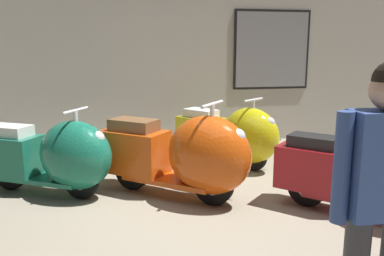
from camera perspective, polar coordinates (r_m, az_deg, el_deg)
The scene contains 7 objects.
ground_plane at distance 4.05m, azimuth 2.18°, elevation -13.07°, with size 60.00×60.00×0.00m, color gray.
showroom_back_wall at distance 6.98m, azimuth -5.51°, elevation 12.70°, with size 18.00×0.63×3.69m.
scooter_0 at distance 4.80m, azimuth -19.02°, elevation -3.84°, with size 1.70×1.23×1.03m.
scooter_1 at distance 4.41m, azimuth -1.06°, elevation -3.92°, with size 1.76×1.55×1.12m.
scooter_2 at distance 5.69m, azimuth 6.07°, elevation -1.03°, with size 1.40×1.57×1.01m.
scooter_3 at distance 4.28m, azimuth 24.76°, elevation -6.14°, with size 1.51×1.51×1.02m.
visitor_0 at distance 2.33m, azimuth 25.51°, elevation -8.27°, with size 0.55×0.28×1.62m.
Camera 1 is at (-0.85, -3.59, 1.68)m, focal length 37.19 mm.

